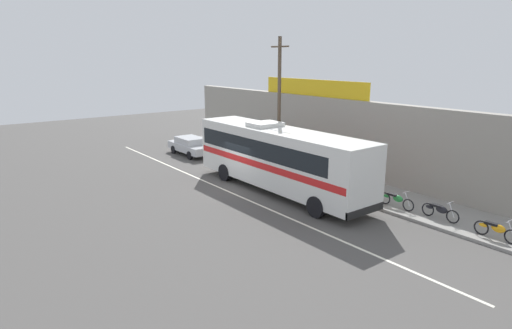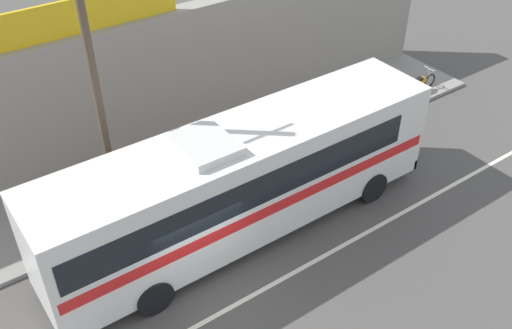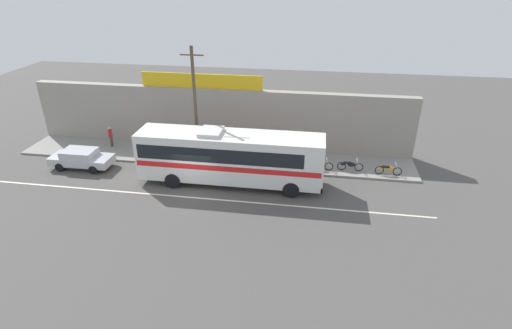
# 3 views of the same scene
# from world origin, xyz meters

# --- Properties ---
(ground_plane) EXTENTS (70.00, 70.00, 0.00)m
(ground_plane) POSITION_xyz_m (0.00, 0.00, 0.00)
(ground_plane) COLOR #4F4C49
(sidewalk_slab) EXTENTS (30.00, 3.60, 0.14)m
(sidewalk_slab) POSITION_xyz_m (0.00, 5.20, 0.07)
(sidewalk_slab) COLOR gray
(sidewalk_slab) RESTS_ON ground_plane
(storefront_facade) EXTENTS (30.00, 0.70, 4.80)m
(storefront_facade) POSITION_xyz_m (0.00, 7.35, 2.40)
(storefront_facade) COLOR gray
(storefront_facade) RESTS_ON ground_plane
(storefront_billboard) EXTENTS (9.46, 0.12, 1.10)m
(storefront_billboard) POSITION_xyz_m (-1.23, 7.35, 5.35)
(storefront_billboard) COLOR gold
(storefront_billboard) RESTS_ON storefront_facade
(road_center_stripe) EXTENTS (30.00, 0.14, 0.01)m
(road_center_stripe) POSITION_xyz_m (0.00, -0.80, 0.00)
(road_center_stripe) COLOR silver
(road_center_stripe) RESTS_ON ground_plane
(intercity_bus) EXTENTS (12.20, 2.66, 3.78)m
(intercity_bus) POSITION_xyz_m (2.13, 1.45, 2.07)
(intercity_bus) COLOR silver
(intercity_bus) RESTS_ON ground_plane
(utility_pole) EXTENTS (1.60, 0.22, 8.44)m
(utility_pole) POSITION_xyz_m (-0.74, 3.95, 4.50)
(utility_pole) COLOR brown
(utility_pole) RESTS_ON sidewalk_slab
(motorcycle_orange) EXTENTS (1.82, 0.56, 0.94)m
(motorcycle_orange) POSITION_xyz_m (10.21, 4.31, 0.57)
(motorcycle_orange) COLOR black
(motorcycle_orange) RESTS_ON sidewalk_slab
(motorcycle_red) EXTENTS (1.83, 0.56, 0.94)m
(motorcycle_red) POSITION_xyz_m (12.80, 4.06, 0.57)
(motorcycle_red) COLOR black
(motorcycle_red) RESTS_ON sidewalk_slab
(motorcycle_blue) EXTENTS (1.95, 0.56, 0.94)m
(motorcycle_blue) POSITION_xyz_m (8.05, 4.08, 0.57)
(motorcycle_blue) COLOR black
(motorcycle_blue) RESTS_ON sidewalk_slab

